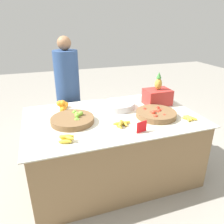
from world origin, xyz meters
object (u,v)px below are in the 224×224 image
Objects in this scene: tomato_basket at (156,114)px; vendor_person at (69,99)px; price_sign at (142,127)px; lime_bowl at (73,120)px; produce_crate at (157,96)px; metal_bowl at (118,105)px.

tomato_basket is 1.26m from vendor_person.
tomato_basket is 0.41m from price_sign.
price_sign is 0.07× the size of vendor_person.
price_sign is (0.56, -0.41, 0.02)m from lime_bowl.
produce_crate reaches higher than price_sign.
vendor_person is at bearing 127.86° from metal_bowl.
metal_bowl is 0.81m from vendor_person.
vendor_person is (-0.99, 0.65, -0.15)m from produce_crate.
vendor_person is at bearing 98.44° from price_sign.
tomato_basket is at bearing -51.22° from vendor_person.
tomato_basket is at bearing -9.06° from lime_bowl.
produce_crate is at bearing 59.22° from tomato_basket.
metal_bowl is at bearing 20.51° from lime_bowl.
tomato_basket is at bearing -49.63° from metal_bowl.
lime_bowl is at bearing -169.67° from produce_crate.
metal_bowl is 0.62m from price_sign.
produce_crate reaches higher than tomato_basket.
vendor_person reaches higher than produce_crate.
lime_bowl is 0.85m from vendor_person.
metal_bowl is 0.24× the size of vendor_person.
metal_bowl is (-0.30, 0.35, 0.01)m from tomato_basket.
metal_bowl is 0.50m from produce_crate.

